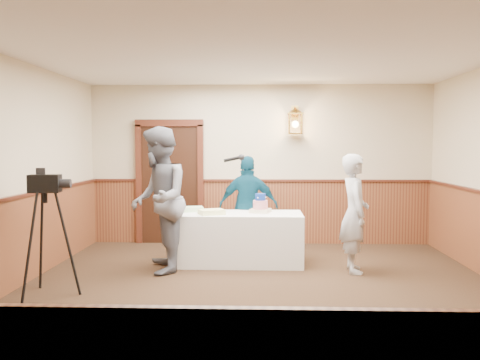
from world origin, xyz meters
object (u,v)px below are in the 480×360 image
(tiered_cake, at_px, (260,205))
(tv_camera_rig, at_px, (46,242))
(display_table, at_px, (241,238))
(sheet_cake_yellow, at_px, (212,212))
(interviewer, at_px, (159,200))
(assistant_p, at_px, (248,206))
(sheet_cake_green, at_px, (193,209))
(baker, at_px, (354,213))

(tiered_cake, bearing_deg, tv_camera_rig, -144.83)
(display_table, distance_m, sheet_cake_yellow, 0.60)
(display_table, height_order, interviewer, interviewer)
(display_table, relative_size, assistant_p, 1.14)
(tiered_cake, xyz_separation_m, assistant_p, (-0.19, 0.45, -0.07))
(tiered_cake, xyz_separation_m, sheet_cake_yellow, (-0.70, -0.23, -0.07))
(display_table, height_order, tiered_cake, tiered_cake)
(sheet_cake_green, bearing_deg, tiered_cake, -5.16)
(assistant_p, xyz_separation_m, tv_camera_rig, (-2.29, -2.19, -0.16))
(display_table, xyz_separation_m, tv_camera_rig, (-2.18, -1.67, 0.26))
(sheet_cake_yellow, distance_m, assistant_p, 0.85)
(tiered_cake, distance_m, tv_camera_rig, 3.03)
(assistant_p, bearing_deg, display_table, 81.85)
(tv_camera_rig, bearing_deg, interviewer, 39.92)
(baker, height_order, assistant_p, baker)
(display_table, bearing_deg, assistant_p, 78.77)
(tv_camera_rig, bearing_deg, baker, 11.73)
(tiered_cake, xyz_separation_m, baker, (1.29, -0.50, -0.05))
(interviewer, xyz_separation_m, baker, (2.68, 0.10, -0.19))
(assistant_p, bearing_deg, sheet_cake_yellow, 55.76)
(interviewer, distance_m, tv_camera_rig, 1.61)
(tiered_cake, bearing_deg, assistant_p, 112.70)
(sheet_cake_yellow, relative_size, sheet_cake_green, 1.16)
(tiered_cake, relative_size, sheet_cake_yellow, 0.98)
(display_table, xyz_separation_m, sheet_cake_green, (-0.72, 0.17, 0.41))
(sheet_cake_green, relative_size, baker, 0.18)
(display_table, relative_size, tv_camera_rig, 1.28)
(baker, bearing_deg, assistant_p, 56.70)
(baker, bearing_deg, sheet_cake_yellow, 81.65)
(baker, bearing_deg, tv_camera_rig, 107.71)
(tiered_cake, distance_m, baker, 1.38)
(display_table, xyz_separation_m, assistant_p, (0.10, 0.52, 0.41))
(display_table, relative_size, baker, 1.11)
(tiered_cake, xyz_separation_m, sheet_cake_green, (-1.01, 0.09, -0.08))
(interviewer, distance_m, assistant_p, 1.61)
(sheet_cake_yellow, distance_m, sheet_cake_green, 0.44)
(sheet_cake_yellow, height_order, baker, baker)
(tiered_cake, bearing_deg, sheet_cake_green, 174.84)
(sheet_cake_green, relative_size, tv_camera_rig, 0.21)
(sheet_cake_green, distance_m, interviewer, 0.82)
(assistant_p, height_order, tv_camera_rig, assistant_p)
(baker, distance_m, tv_camera_rig, 3.96)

